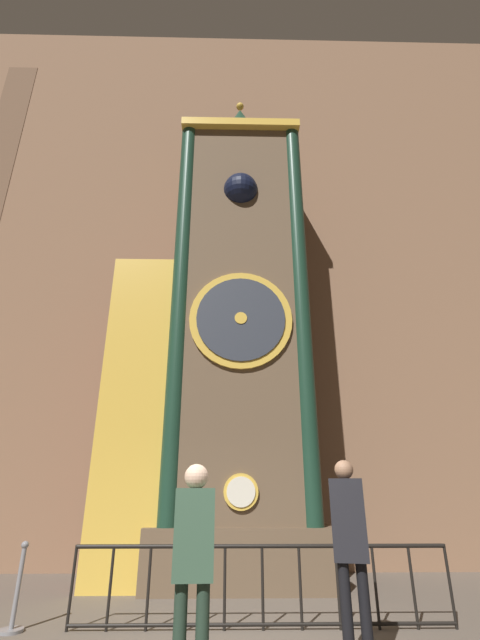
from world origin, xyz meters
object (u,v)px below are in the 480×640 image
(stanchion_post, at_px, (16,602))
(clock_tower, at_px, (223,332))
(visitor_far, at_px, (350,536))
(visitor_near, at_px, (194,551))

(stanchion_post, bearing_deg, clock_tower, 45.30)
(stanchion_post, bearing_deg, visitor_far, -17.98)
(visitor_near, distance_m, stanchion_post, 3.06)
(visitor_far, bearing_deg, clock_tower, 123.52)
(stanchion_post, bearing_deg, visitor_near, -40.79)
(clock_tower, distance_m, visitor_near, 5.61)
(visitor_far, bearing_deg, stanchion_post, 174.44)
(clock_tower, xyz_separation_m, visitor_near, (-0.12, -4.33, -3.57))
(clock_tower, height_order, stanchion_post, clock_tower)
(visitor_near, bearing_deg, stanchion_post, 136.62)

